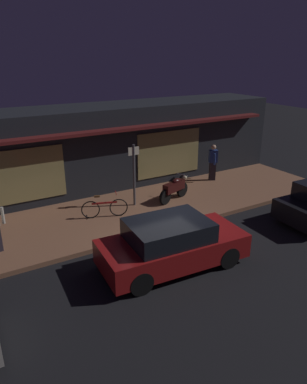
{
  "coord_description": "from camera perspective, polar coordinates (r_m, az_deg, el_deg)",
  "views": [
    {
      "loc": [
        -5.29,
        -8.08,
        5.63
      ],
      "look_at": [
        0.87,
        2.4,
        0.95
      ],
      "focal_mm": 33.51,
      "sensor_mm": 36.0,
      "label": 1
    }
  ],
  "objects": [
    {
      "name": "storefront_building",
      "position": [
        15.87,
        -10.11,
        6.78
      ],
      "size": [
        18.0,
        3.3,
        3.6
      ],
      "color": "black",
      "rests_on": "ground_plane"
    },
    {
      "name": "ground_plane",
      "position": [
        11.18,
        2.44,
        -9.2
      ],
      "size": [
        60.0,
        60.0,
        0.0
      ],
      "primitive_type": "plane",
      "color": "black"
    },
    {
      "name": "parked_car_far",
      "position": [
        10.07,
        2.87,
        -8.24
      ],
      "size": [
        4.21,
        2.03,
        1.42
      ],
      "color": "black",
      "rests_on": "ground_plane"
    },
    {
      "name": "sidewalk_slab",
      "position": [
        13.48,
        -4.48,
        -3.35
      ],
      "size": [
        18.0,
        4.0,
        0.15
      ],
      "primitive_type": "cube",
      "color": "brown",
      "rests_on": "ground_plane"
    },
    {
      "name": "person_bystander",
      "position": [
        16.7,
        9.43,
        4.77
      ],
      "size": [
        0.44,
        0.59,
        1.67
      ],
      "color": "#28232D",
      "rests_on": "sidewalk_slab"
    },
    {
      "name": "sign_post",
      "position": [
        13.51,
        -3.13,
        3.27
      ],
      "size": [
        0.44,
        0.09,
        2.4
      ],
      "color": "#47474C",
      "rests_on": "sidewalk_slab"
    },
    {
      "name": "bicycle_parked",
      "position": [
        12.91,
        -7.79,
        -2.52
      ],
      "size": [
        1.59,
        0.62,
        0.91
      ],
      "color": "black",
      "rests_on": "sidewalk_slab"
    },
    {
      "name": "motorcycle",
      "position": [
        14.28,
        3.36,
        0.6
      ],
      "size": [
        1.65,
        0.76,
        0.97
      ],
      "color": "black",
      "rests_on": "sidewalk_slab"
    }
  ]
}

